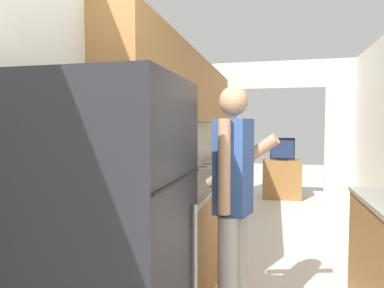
{
  "coord_description": "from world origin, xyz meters",
  "views": [
    {
      "loc": [
        -0.07,
        -0.91,
        1.43
      ],
      "look_at": [
        -1.04,
        3.08,
        1.2
      ],
      "focal_mm": 32.0,
      "sensor_mm": 36.0,
      "label": 1
    }
  ],
  "objects": [
    {
      "name": "wall_far_with_doorway",
      "position": [
        0.0,
        5.07,
        1.42
      ],
      "size": [
        2.74,
        0.06,
        2.5
      ],
      "color": "silver",
      "rests_on": "ground_plane"
    },
    {
      "name": "television",
      "position": [
        0.06,
        5.89,
        0.96
      ],
      "size": [
        0.46,
        0.16,
        0.43
      ],
      "color": "black",
      "rests_on": "tv_cabinet"
    },
    {
      "name": "person",
      "position": [
        -0.34,
        1.33,
        0.9
      ],
      "size": [
        0.54,
        0.44,
        1.68
      ],
      "rotation": [
        0.0,
        0.0,
        1.3
      ],
      "color": "#9E9E9E",
      "rests_on": "ground_plane"
    },
    {
      "name": "tv_cabinet",
      "position": [
        0.06,
        5.93,
        0.37
      ],
      "size": [
        0.72,
        0.42,
        0.75
      ],
      "color": "#9E6B38",
      "rests_on": "ground_plane"
    },
    {
      "name": "counter_left",
      "position": [
        -0.87,
        2.69,
        0.45
      ],
      "size": [
        0.62,
        3.86,
        0.89
      ],
      "color": "#9E6B38",
      "rests_on": "ground_plane"
    },
    {
      "name": "wall_left",
      "position": [
        -1.11,
        2.33,
        1.5
      ],
      "size": [
        0.38,
        7.44,
        2.5
      ],
      "color": "silver",
      "rests_on": "ground_plane"
    },
    {
      "name": "range_oven",
      "position": [
        -0.86,
        3.51,
        0.45
      ],
      "size": [
        0.66,
        0.73,
        1.03
      ],
      "color": "#B7B7BC",
      "rests_on": "ground_plane"
    },
    {
      "name": "refrigerator",
      "position": [
        -0.82,
        0.54,
        0.82
      ],
      "size": [
        0.72,
        0.73,
        1.64
      ],
      "color": "black",
      "rests_on": "ground_plane"
    }
  ]
}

